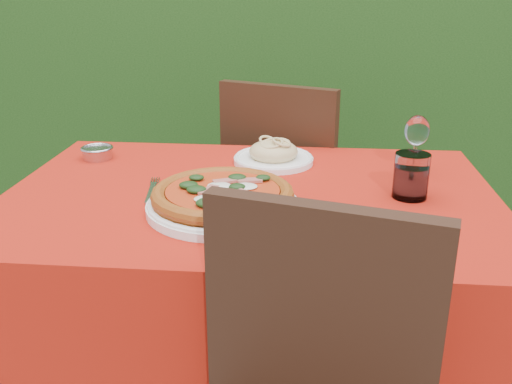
# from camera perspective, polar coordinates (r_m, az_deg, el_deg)

# --- Properties ---
(hedge) EXTENTS (3.20, 0.55, 1.78)m
(hedge) POSITION_cam_1_polar(r_m,az_deg,el_deg) (2.94, 2.60, 13.85)
(hedge) COLOR black
(hedge) RESTS_ON ground
(dining_table) EXTENTS (1.26, 0.86, 0.75)m
(dining_table) POSITION_cam_1_polar(r_m,az_deg,el_deg) (1.53, -0.57, -5.33)
(dining_table) COLOR #472B17
(dining_table) RESTS_ON ground
(chair_far) EXTENTS (0.54, 0.54, 0.93)m
(chair_far) POSITION_cam_1_polar(r_m,az_deg,el_deg) (2.11, 3.18, 0.38)
(chair_far) COLOR black
(chair_far) RESTS_ON ground
(pizza_plate) EXTENTS (0.36, 0.36, 0.07)m
(pizza_plate) POSITION_cam_1_polar(r_m,az_deg,el_deg) (1.34, -3.33, -0.63)
(pizza_plate) COLOR white
(pizza_plate) RESTS_ON dining_table
(pasta_plate) EXTENTS (0.24, 0.24, 0.07)m
(pasta_plate) POSITION_cam_1_polar(r_m,az_deg,el_deg) (1.70, 1.76, 3.73)
(pasta_plate) COLOR white
(pasta_plate) RESTS_ON dining_table
(water_glass) EXTENTS (0.09, 0.09, 0.11)m
(water_glass) POSITION_cam_1_polar(r_m,az_deg,el_deg) (1.47, 15.23, 1.37)
(water_glass) COLOR silver
(water_glass) RESTS_ON dining_table
(wine_glass) EXTENTS (0.07, 0.07, 0.17)m
(wine_glass) POSITION_cam_1_polar(r_m,az_deg,el_deg) (1.64, 15.78, 5.69)
(wine_glass) COLOR white
(wine_glass) RESTS_ON dining_table
(fork) EXTENTS (0.06, 0.21, 0.01)m
(fork) POSITION_cam_1_polar(r_m,az_deg,el_deg) (1.48, -10.46, -0.07)
(fork) COLOR #B6B6BD
(fork) RESTS_ON dining_table
(steel_ramekin) EXTENTS (0.09, 0.09, 0.03)m
(steel_ramekin) POSITION_cam_1_polar(r_m,az_deg,el_deg) (1.80, -15.58, 3.74)
(steel_ramekin) COLOR #B7B7BE
(steel_ramekin) RESTS_ON dining_table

